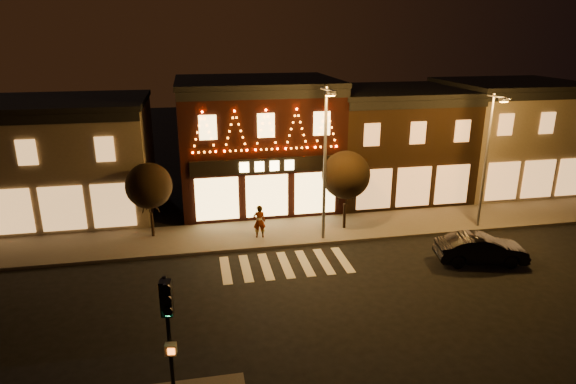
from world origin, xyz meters
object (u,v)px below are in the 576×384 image
object	(u,v)px
traffic_signal_near	(168,322)
dark_sedan	(481,249)
pedestrian	(259,221)
streetlamp_mid	(326,153)

from	to	relation	value
traffic_signal_near	dark_sedan	distance (m)	17.14
traffic_signal_near	pedestrian	distance (m)	13.90
streetlamp_mid	dark_sedan	xyz separation A→B (m)	(7.13, -3.98, -4.34)
streetlamp_mid	dark_sedan	world-z (taller)	streetlamp_mid
streetlamp_mid	pedestrian	distance (m)	5.36
traffic_signal_near	dark_sedan	size ratio (longest dim) A/B	1.04
traffic_signal_near	pedestrian	world-z (taller)	traffic_signal_near
pedestrian	traffic_signal_near	bearing A→B (deg)	71.99
streetlamp_mid	dark_sedan	size ratio (longest dim) A/B	1.88
traffic_signal_near	streetlamp_mid	xyz separation A→B (m)	(7.80, 11.96, 1.66)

